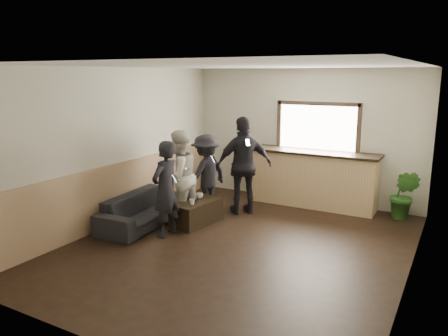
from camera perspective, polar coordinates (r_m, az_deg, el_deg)
The scene contains 12 objects.
ground at distance 7.08m, azimuth 1.95°, elevation -10.07°, with size 5.00×6.00×0.01m, color black.
room_shell at distance 7.03m, azimuth -3.32°, elevation 2.22°, with size 5.01×6.01×2.80m.
bar_counter at distance 9.17m, azimuth 11.39°, elevation -0.91°, with size 2.70×0.68×2.13m.
sofa at distance 8.06m, azimuth -10.44°, elevation -5.33°, with size 1.94×0.76×0.57m, color black.
coffee_table at distance 8.01m, azimuth -3.69°, elevation -5.79°, with size 0.53×0.96×0.43m, color black.
cup_a at distance 8.10m, azimuth -3.20°, elevation -3.63°, with size 0.13×0.13×0.10m, color silver.
cup_b at distance 7.74m, azimuth -4.18°, elevation -4.44°, with size 0.10×0.10×0.09m, color silver.
potted_plant at distance 8.81m, azimuth 22.48°, elevation -3.27°, with size 0.52×0.42×0.95m, color #2D6623.
person_a at distance 7.33m, azimuth -7.66°, elevation -2.72°, with size 0.47×0.60×1.62m.
person_b at distance 8.01m, azimuth -5.93°, elevation -1.07°, with size 0.84×0.97×1.70m.
person_c at distance 8.53m, azimuth -2.37°, elevation -0.76°, with size 0.79×1.10×1.54m.
person_d at distance 8.43m, azimuth 2.62°, elevation 0.31°, with size 1.12×1.11×1.90m.
Camera 1 is at (2.98, -5.84, 2.68)m, focal length 35.00 mm.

